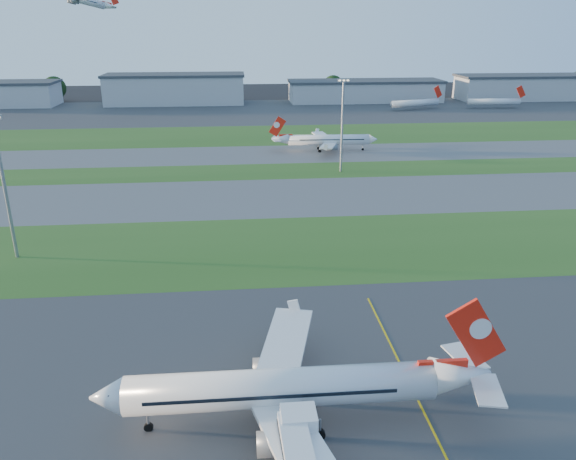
{
  "coord_description": "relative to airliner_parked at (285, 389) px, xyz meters",
  "views": [
    {
      "loc": [
        -14.62,
        -46.26,
        40.36
      ],
      "look_at": [
        -6.26,
        42.89,
        7.0
      ],
      "focal_mm": 35.0,
      "sensor_mm": 36.0,
      "label": 1
    }
  ],
  "objects": [
    {
      "name": "tree_mid_west",
      "position": [
        -9.61,
        263.37,
        1.46
      ],
      "size": [
        9.9,
        9.9,
        10.8
      ],
      "color": "black",
      "rests_on": "ground"
    },
    {
      "name": "grass_strip_c",
      "position": [
        10.39,
        162.37,
        -4.37
      ],
      "size": [
        300.0,
        40.0,
        0.01
      ],
      "primitive_type": "cube",
      "color": "#2A511B",
      "rests_on": "ground"
    },
    {
      "name": "hangar_east",
      "position": [
        65.39,
        252.37,
        1.26
      ],
      "size": [
        81.6,
        23.0,
        11.2
      ],
      "color": "#A3A5AB",
      "rests_on": "ground"
    },
    {
      "name": "taxiway_a",
      "position": [
        10.39,
        82.37,
        -4.37
      ],
      "size": [
        300.0,
        32.0,
        0.01
      ],
      "primitive_type": "cube",
      "color": "#515154",
      "rests_on": "ground"
    },
    {
      "name": "tree_west",
      "position": [
        -99.61,
        267.37,
        2.76
      ],
      "size": [
        12.1,
        12.1,
        13.2
      ],
      "color": "black",
      "rests_on": "ground"
    },
    {
      "name": "apron_near",
      "position": [
        10.39,
        -2.63,
        -4.37
      ],
      "size": [
        300.0,
        70.0,
        0.01
      ],
      "primitive_type": "cube",
      "color": "#333335",
      "rests_on": "ground"
    },
    {
      "name": "tree_east",
      "position": [
        125.39,
        264.37,
        1.78
      ],
      "size": [
        10.45,
        10.45,
        11.4
      ],
      "color": "black",
      "rests_on": "ground"
    },
    {
      "name": "airliner_parked",
      "position": [
        0.0,
        0.0,
        0.0
      ],
      "size": [
        39.94,
        33.92,
        12.47
      ],
      "rotation": [
        0.0,
        0.0,
        -0.01
      ],
      "color": "white",
      "rests_on": "ground"
    },
    {
      "name": "yellow_line",
      "position": [
        15.39,
        -2.63,
        -4.38
      ],
      "size": [
        0.25,
        60.0,
        0.02
      ],
      "primitive_type": "cube",
      "color": "gold",
      "rests_on": "ground"
    },
    {
      "name": "hangar_west",
      "position": [
        -34.61,
        252.37,
        3.26
      ],
      "size": [
        71.4,
        23.0,
        15.2
      ],
      "color": "#A3A5AB",
      "rests_on": "ground"
    },
    {
      "name": "grass_strip_a",
      "position": [
        10.39,
        49.37,
        -4.37
      ],
      "size": [
        300.0,
        34.0,
        0.01
      ],
      "primitive_type": "cube",
      "color": "#2A511B",
      "rests_on": "ground"
    },
    {
      "name": "light_mast_centre",
      "position": [
        25.39,
        105.37,
        10.43
      ],
      "size": [
        3.2,
        0.7,
        25.8
      ],
      "color": "gray",
      "rests_on": "ground"
    },
    {
      "name": "tree_mid_east",
      "position": [
        50.39,
        266.37,
        2.43
      ],
      "size": [
        11.55,
        11.55,
        12.6
      ],
      "color": "black",
      "rests_on": "ground"
    },
    {
      "name": "ground",
      "position": [
        10.39,
        -2.63,
        -4.38
      ],
      "size": [
        700.0,
        700.0,
        0.0
      ],
      "primitive_type": "plane",
      "color": "black",
      "rests_on": "ground"
    },
    {
      "name": "grass_strip_b",
      "position": [
        10.39,
        107.37,
        -4.37
      ],
      "size": [
        300.0,
        18.0,
        0.01
      ],
      "primitive_type": "cube",
      "color": "#2A511B",
      "rests_on": "ground"
    },
    {
      "name": "airliner_taxiing",
      "position": [
        25.93,
        132.76,
        -0.76
      ],
      "size": [
        33.09,
        28.05,
        10.32
      ],
      "rotation": [
        0.0,
        0.0,
        3.1
      ],
      "color": "white",
      "rests_on": "ground"
    },
    {
      "name": "light_mast_west",
      "position": [
        -44.61,
        49.37,
        10.43
      ],
      "size": [
        3.2,
        0.7,
        25.8
      ],
      "color": "gray",
      "rests_on": "ground"
    },
    {
      "name": "hangar_far_east",
      "position": [
        165.39,
        252.37,
        2.26
      ],
      "size": [
        96.9,
        23.0,
        13.2
      ],
      "color": "#A3A5AB",
      "rests_on": "ground"
    },
    {
      "name": "mini_jet_near",
      "position": [
        83.15,
        220.49,
        -1.1
      ],
      "size": [
        27.78,
        10.91,
        9.48
      ],
      "rotation": [
        0.0,
        0.0,
        0.31
      ],
      "color": "white",
      "rests_on": "ground"
    },
    {
      "name": "apron_far",
      "position": [
        10.39,
        222.37,
        -4.37
      ],
      "size": [
        400.0,
        80.0,
        0.01
      ],
      "primitive_type": "cube",
      "color": "#333335",
      "rests_on": "ground"
    },
    {
      "name": "taxiway_b",
      "position": [
        10.39,
        129.37,
        -4.37
      ],
      "size": [
        300.0,
        26.0,
        0.01
      ],
      "primitive_type": "cube",
      "color": "#515154",
      "rests_on": "ground"
    },
    {
      "name": "mini_jet_far",
      "position": [
        123.17,
        221.24,
        -1.1
      ],
      "size": [
        28.64,
        4.48,
        9.48
      ],
      "rotation": [
        0.0,
        0.0,
        -0.05
      ],
      "color": "white",
      "rests_on": "ground"
    }
  ]
}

